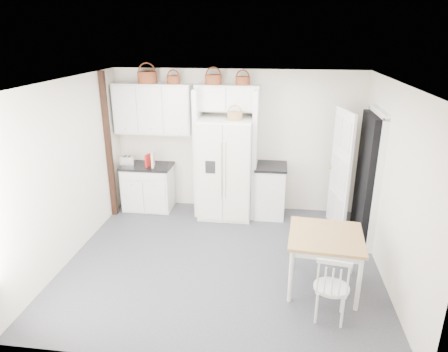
# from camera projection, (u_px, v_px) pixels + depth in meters

# --- Properties ---
(floor) EXTENTS (4.50, 4.50, 0.00)m
(floor) POSITION_uv_depth(u_px,v_px,m) (222.00, 260.00, 5.93)
(floor) COLOR #36363A
(floor) RESTS_ON ground
(ceiling) EXTENTS (4.50, 4.50, 0.00)m
(ceiling) POSITION_uv_depth(u_px,v_px,m) (222.00, 82.00, 5.05)
(ceiling) COLOR white
(ceiling) RESTS_ON wall_back
(wall_back) EXTENTS (4.50, 0.00, 4.50)m
(wall_back) POSITION_uv_depth(u_px,v_px,m) (237.00, 141.00, 7.35)
(wall_back) COLOR silver
(wall_back) RESTS_ON floor
(wall_left) EXTENTS (0.00, 4.00, 4.00)m
(wall_left) POSITION_uv_depth(u_px,v_px,m) (68.00, 171.00, 5.76)
(wall_left) COLOR silver
(wall_left) RESTS_ON floor
(wall_right) EXTENTS (0.00, 4.00, 4.00)m
(wall_right) POSITION_uv_depth(u_px,v_px,m) (392.00, 186.00, 5.21)
(wall_right) COLOR silver
(wall_right) RESTS_ON floor
(refrigerator) EXTENTS (0.93, 0.75, 1.80)m
(refrigerator) POSITION_uv_depth(u_px,v_px,m) (226.00, 168.00, 7.14)
(refrigerator) COLOR silver
(refrigerator) RESTS_ON floor
(base_cab_left) EXTENTS (0.89, 0.56, 0.83)m
(base_cab_left) POSITION_uv_depth(u_px,v_px,m) (148.00, 188.00, 7.58)
(base_cab_left) COLOR silver
(base_cab_left) RESTS_ON floor
(base_cab_right) EXTENTS (0.53, 0.63, 0.92)m
(base_cab_right) POSITION_uv_depth(u_px,v_px,m) (270.00, 191.00, 7.28)
(base_cab_right) COLOR silver
(base_cab_right) RESTS_ON floor
(dining_table) EXTENTS (1.00, 1.00, 0.77)m
(dining_table) POSITION_uv_depth(u_px,v_px,m) (324.00, 261.00, 5.20)
(dining_table) COLOR #9E5F31
(dining_table) RESTS_ON floor
(windsor_chair) EXTENTS (0.46, 0.43, 0.84)m
(windsor_chair) POSITION_uv_depth(u_px,v_px,m) (331.00, 287.00, 4.60)
(windsor_chair) COLOR silver
(windsor_chair) RESTS_ON floor
(counter_left) EXTENTS (0.93, 0.60, 0.04)m
(counter_left) POSITION_uv_depth(u_px,v_px,m) (147.00, 166.00, 7.43)
(counter_left) COLOR black
(counter_left) RESTS_ON base_cab_left
(counter_right) EXTENTS (0.57, 0.67, 0.04)m
(counter_right) POSITION_uv_depth(u_px,v_px,m) (271.00, 166.00, 7.11)
(counter_right) COLOR black
(counter_right) RESTS_ON base_cab_right
(toaster) EXTENTS (0.27, 0.17, 0.18)m
(toaster) POSITION_uv_depth(u_px,v_px,m) (128.00, 161.00, 7.36)
(toaster) COLOR silver
(toaster) RESTS_ON counter_left
(cookbook_red) EXTENTS (0.07, 0.16, 0.24)m
(cookbook_red) POSITION_uv_depth(u_px,v_px,m) (148.00, 160.00, 7.30)
(cookbook_red) COLOR #AE1B1C
(cookbook_red) RESTS_ON counter_left
(cookbook_cream) EXTENTS (0.06, 0.17, 0.25)m
(cookbook_cream) POSITION_uv_depth(u_px,v_px,m) (153.00, 160.00, 7.29)
(cookbook_cream) COLOR beige
(cookbook_cream) RESTS_ON counter_left
(basket_upper_b) EXTENTS (0.34, 0.34, 0.20)m
(basket_upper_b) POSITION_uv_depth(u_px,v_px,m) (147.00, 77.00, 7.00)
(basket_upper_b) COLOR brown
(basket_upper_b) RESTS_ON upper_cabinet
(basket_upper_c) EXTENTS (0.23, 0.23, 0.13)m
(basket_upper_c) POSITION_uv_depth(u_px,v_px,m) (173.00, 80.00, 6.95)
(basket_upper_c) COLOR brown
(basket_upper_c) RESTS_ON upper_cabinet
(basket_bridge_a) EXTENTS (0.29, 0.29, 0.16)m
(basket_bridge_a) POSITION_uv_depth(u_px,v_px,m) (213.00, 79.00, 6.86)
(basket_bridge_a) COLOR brown
(basket_bridge_a) RESTS_ON bridge_cabinet
(basket_bridge_b) EXTENTS (0.24, 0.24, 0.14)m
(basket_bridge_b) POSITION_uv_depth(u_px,v_px,m) (243.00, 81.00, 6.80)
(basket_bridge_b) COLOR brown
(basket_bridge_b) RESTS_ON bridge_cabinet
(basket_fridge_b) EXTENTS (0.25, 0.25, 0.14)m
(basket_fridge_b) POSITION_uv_depth(u_px,v_px,m) (235.00, 116.00, 6.70)
(basket_fridge_b) COLOR brown
(basket_fridge_b) RESTS_ON refrigerator
(upper_cabinet) EXTENTS (1.40, 0.34, 0.90)m
(upper_cabinet) POSITION_uv_depth(u_px,v_px,m) (153.00, 109.00, 7.18)
(upper_cabinet) COLOR silver
(upper_cabinet) RESTS_ON wall_back
(bridge_cabinet) EXTENTS (1.12, 0.34, 0.45)m
(bridge_cabinet) POSITION_uv_depth(u_px,v_px,m) (228.00, 98.00, 6.93)
(bridge_cabinet) COLOR silver
(bridge_cabinet) RESTS_ON wall_back
(fridge_panel_left) EXTENTS (0.08, 0.60, 2.30)m
(fridge_panel_left) POSITION_uv_depth(u_px,v_px,m) (198.00, 152.00, 7.21)
(fridge_panel_left) COLOR silver
(fridge_panel_left) RESTS_ON floor
(fridge_panel_right) EXTENTS (0.08, 0.60, 2.30)m
(fridge_panel_right) POSITION_uv_depth(u_px,v_px,m) (255.00, 155.00, 7.08)
(fridge_panel_right) COLOR silver
(fridge_panel_right) RESTS_ON floor
(trim_post) EXTENTS (0.09, 0.09, 2.60)m
(trim_post) POSITION_uv_depth(u_px,v_px,m) (109.00, 147.00, 7.02)
(trim_post) COLOR black
(trim_post) RESTS_ON floor
(doorway_void) EXTENTS (0.18, 0.85, 2.05)m
(doorway_void) POSITION_uv_depth(u_px,v_px,m) (367.00, 179.00, 6.25)
(doorway_void) COLOR black
(doorway_void) RESTS_ON floor
(door_slab) EXTENTS (0.21, 0.79, 2.05)m
(door_slab) POSITION_uv_depth(u_px,v_px,m) (340.00, 171.00, 6.61)
(door_slab) COLOR white
(door_slab) RESTS_ON floor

